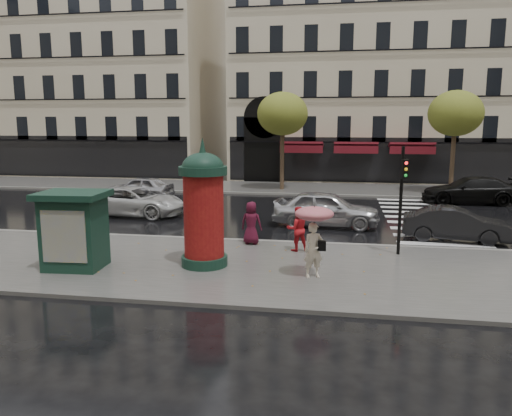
% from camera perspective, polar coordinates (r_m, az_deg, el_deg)
% --- Properties ---
extents(ground, '(160.00, 160.00, 0.00)m').
position_cam_1_polar(ground, '(16.49, 2.54, -6.68)').
color(ground, black).
rests_on(ground, ground).
extents(near_sidewalk, '(90.00, 7.00, 0.12)m').
position_cam_1_polar(near_sidewalk, '(16.00, 2.32, -6.98)').
color(near_sidewalk, '#474744').
rests_on(near_sidewalk, ground).
extents(far_sidewalk, '(90.00, 6.00, 0.12)m').
position_cam_1_polar(far_sidewalk, '(35.05, 6.41, 2.22)').
color(far_sidewalk, '#474744').
rests_on(far_sidewalk, ground).
extents(near_kerb, '(90.00, 0.25, 0.14)m').
position_cam_1_polar(near_kerb, '(19.35, 3.65, -3.98)').
color(near_kerb, slate).
rests_on(near_kerb, ground).
extents(far_kerb, '(90.00, 0.25, 0.14)m').
position_cam_1_polar(far_kerb, '(32.09, 6.10, 1.53)').
color(far_kerb, slate).
rests_on(far_kerb, ground).
extents(zebra_crossing, '(3.60, 11.75, 0.01)m').
position_cam_1_polar(zebra_crossing, '(26.04, 18.47, -1.02)').
color(zebra_crossing, silver).
rests_on(zebra_crossing, ground).
extents(bldg_far_corner, '(26.00, 14.00, 22.90)m').
position_cam_1_polar(bldg_far_corner, '(46.35, 15.33, 17.75)').
color(bldg_far_corner, '#B7A88C').
rests_on(bldg_far_corner, ground).
extents(bldg_far_left, '(24.00, 14.00, 22.90)m').
position_cam_1_polar(bldg_far_left, '(52.00, -18.66, 16.69)').
color(bldg_far_left, '#B7A88C').
rests_on(bldg_far_left, ground).
extents(tree_far_left, '(3.40, 3.40, 6.64)m').
position_cam_1_polar(tree_far_left, '(33.92, 3.05, 10.66)').
color(tree_far_left, '#38281C').
rests_on(tree_far_left, ground).
extents(tree_far_right, '(3.40, 3.40, 6.64)m').
position_cam_1_polar(tree_far_right, '(34.43, 21.84, 9.97)').
color(tree_far_right, '#38281C').
rests_on(tree_far_right, ground).
extents(woman_umbrella, '(1.14, 1.14, 2.19)m').
position_cam_1_polar(woman_umbrella, '(14.73, 6.65, -2.47)').
color(woman_umbrella, beige).
rests_on(woman_umbrella, near_sidewalk).
extents(woman_red, '(0.95, 0.85, 1.60)m').
position_cam_1_polar(woman_red, '(17.84, 4.74, -2.38)').
color(woman_red, red).
rests_on(woman_red, near_sidewalk).
extents(man_burgundy, '(0.84, 0.59, 1.62)m').
position_cam_1_polar(man_burgundy, '(18.77, -0.54, -1.71)').
color(man_burgundy, '#470E20').
rests_on(man_burgundy, near_sidewalk).
extents(morris_column, '(1.52, 1.52, 4.09)m').
position_cam_1_polar(morris_column, '(15.84, -6.02, 0.31)').
color(morris_column, '#122E23').
rests_on(morris_column, near_sidewalk).
extents(traffic_light, '(0.27, 0.37, 3.75)m').
position_cam_1_polar(traffic_light, '(17.70, 16.36, 1.99)').
color(traffic_light, black).
rests_on(traffic_light, near_sidewalk).
extents(newsstand, '(2.12, 1.82, 2.43)m').
position_cam_1_polar(newsstand, '(16.62, -20.04, -2.28)').
color(newsstand, '#122E23').
rests_on(newsstand, near_sidewalk).
extents(car_silver, '(4.86, 2.17, 1.62)m').
position_cam_1_polar(car_silver, '(22.71, 8.01, -0.07)').
color(car_silver, '#B5B6BB').
rests_on(car_silver, ground).
extents(car_darkgrey, '(4.21, 1.96, 1.34)m').
position_cam_1_polar(car_darkgrey, '(21.32, 21.87, -1.74)').
color(car_darkgrey, black).
rests_on(car_darkgrey, ground).
extents(car_white, '(5.34, 2.72, 1.45)m').
position_cam_1_polar(car_white, '(25.85, -13.77, 0.75)').
color(car_white, '#BDBDBD').
rests_on(car_white, ground).
extents(car_black, '(5.37, 2.26, 1.55)m').
position_cam_1_polar(car_black, '(31.33, 23.28, 1.88)').
color(car_black, black).
rests_on(car_black, ground).
extents(car_far_silver, '(4.22, 2.06, 1.39)m').
position_cam_1_polar(car_far_silver, '(31.42, -13.04, 2.30)').
color(car_far_silver, '#AFAFB4').
rests_on(car_far_silver, ground).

